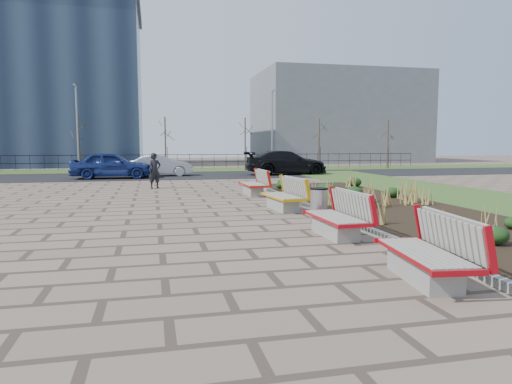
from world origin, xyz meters
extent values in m
plane|color=#796353|center=(0.00, 0.00, 0.00)|extent=(120.00, 120.00, 0.00)
cube|color=black|center=(6.25, 5.00, 0.05)|extent=(4.50, 18.00, 0.10)
cube|color=gray|center=(3.92, 5.00, 0.07)|extent=(0.16, 18.00, 0.15)
cube|color=#33511E|center=(0.00, 28.00, 0.02)|extent=(80.00, 5.00, 0.04)
cube|color=black|center=(0.00, 22.00, 0.01)|extent=(80.00, 7.00, 0.02)
cylinder|color=#B2B2B7|center=(3.24, 3.24, 0.46)|extent=(0.45, 0.45, 0.92)
imported|color=black|center=(-0.87, 13.78, 0.83)|extent=(0.71, 0.61, 1.65)
imported|color=navy|center=(-3.33, 20.38, 0.81)|extent=(4.72, 2.03, 1.59)
imported|color=#9FA1A6|center=(-0.48, 21.86, 0.69)|extent=(4.08, 1.54, 1.33)
imported|color=black|center=(7.77, 21.40, 0.81)|extent=(5.50, 2.30, 1.59)
cube|color=slate|center=(20.00, 42.00, 5.00)|extent=(18.00, 12.00, 10.00)
camera|label=1|loc=(-0.98, -7.89, 2.09)|focal=32.00mm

